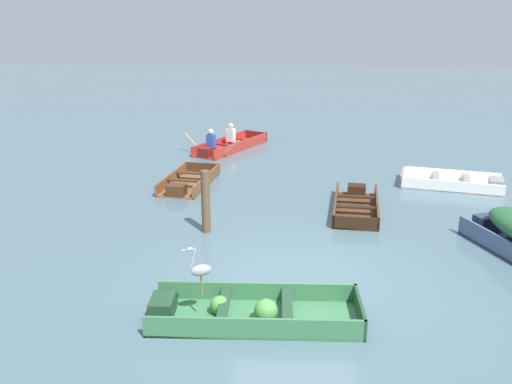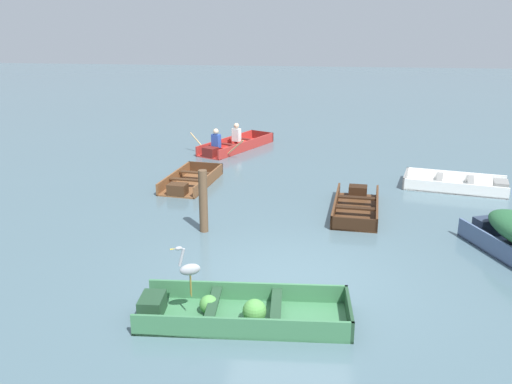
# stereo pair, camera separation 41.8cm
# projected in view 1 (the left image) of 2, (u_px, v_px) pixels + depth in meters

# --- Properties ---
(ground_plane) EXTENTS (80.00, 80.00, 0.00)m
(ground_plane) POSITION_uv_depth(u_px,v_px,m) (297.00, 278.00, 10.21)
(ground_plane) COLOR #47606B
(dinghy_green_foreground) EXTENTS (3.31, 1.34, 0.41)m
(dinghy_green_foreground) POSITION_uv_depth(u_px,v_px,m) (247.00, 312.00, 8.82)
(dinghy_green_foreground) COLOR #387047
(dinghy_green_foreground) RESTS_ON ground
(skiff_dark_varnish_near_moored) EXTENTS (1.25, 2.69, 0.31)m
(skiff_dark_varnish_near_moored) POSITION_uv_depth(u_px,v_px,m) (356.00, 205.00, 13.72)
(skiff_dark_varnish_near_moored) COLOR #4C2D19
(skiff_dark_varnish_near_moored) RESTS_ON ground
(skiff_wooden_brown_mid_moored) EXTENTS (1.36, 2.54, 0.32)m
(skiff_wooden_brown_mid_moored) POSITION_uv_depth(u_px,v_px,m) (188.00, 182.00, 15.51)
(skiff_wooden_brown_mid_moored) COLOR brown
(skiff_wooden_brown_mid_moored) RESTS_ON ground
(skiff_white_outer_moored) EXTENTS (2.84, 1.76, 0.31)m
(skiff_white_outer_moored) POSITION_uv_depth(u_px,v_px,m) (456.00, 183.00, 15.45)
(skiff_white_outer_moored) COLOR white
(skiff_white_outer_moored) RESTS_ON ground
(rowboat_red_with_crew) EXTENTS (2.67, 3.36, 0.90)m
(rowboat_red_with_crew) POSITION_uv_depth(u_px,v_px,m) (228.00, 145.00, 19.46)
(rowboat_red_with_crew) COLOR #AD2D28
(rowboat_red_with_crew) RESTS_ON ground
(heron_on_dinghy) EXTENTS (0.44, 0.27, 0.84)m
(heron_on_dinghy) POSITION_uv_depth(u_px,v_px,m) (200.00, 269.00, 8.58)
(heron_on_dinghy) COLOR olive
(heron_on_dinghy) RESTS_ON dinghy_green_foreground
(mooring_post) EXTENTS (0.19, 0.19, 1.38)m
(mooring_post) POSITION_uv_depth(u_px,v_px,m) (206.00, 202.00, 12.14)
(mooring_post) COLOR brown
(mooring_post) RESTS_ON ground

